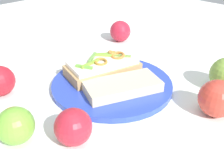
# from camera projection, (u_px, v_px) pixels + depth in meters

# --- Properties ---
(ground_plane) EXTENTS (2.00, 2.00, 0.00)m
(ground_plane) POSITION_uv_depth(u_px,v_px,m) (112.00, 86.00, 0.67)
(ground_plane) COLOR silver
(ground_plane) RESTS_ON ground
(plate) EXTENTS (0.30, 0.30, 0.01)m
(plate) POSITION_uv_depth(u_px,v_px,m) (112.00, 84.00, 0.67)
(plate) COLOR blue
(plate) RESTS_ON ground_plane
(sandwich) EXTENTS (0.20, 0.14, 0.05)m
(sandwich) POSITION_uv_depth(u_px,v_px,m) (103.00, 67.00, 0.69)
(sandwich) COLOR tan
(sandwich) RESTS_ON plate
(bread_slice_side) EXTENTS (0.19, 0.14, 0.02)m
(bread_slice_side) POSITION_uv_depth(u_px,v_px,m) (122.00, 86.00, 0.63)
(bread_slice_side) COLOR beige
(bread_slice_side) RESTS_ON plate
(apple_0) EXTENTS (0.11, 0.11, 0.08)m
(apple_0) POSITION_uv_depth(u_px,v_px,m) (217.00, 99.00, 0.55)
(apple_0) COLOR #C93B2D
(apple_0) RESTS_ON ground_plane
(apple_1) EXTENTS (0.08, 0.08, 0.07)m
(apple_1) POSITION_uv_depth(u_px,v_px,m) (120.00, 31.00, 0.93)
(apple_1) COLOR #B41F32
(apple_1) RESTS_ON ground_plane
(apple_2) EXTENTS (0.10, 0.10, 0.07)m
(apple_2) POSITION_uv_depth(u_px,v_px,m) (0.00, 81.00, 0.63)
(apple_2) COLOR #B41C28
(apple_2) RESTS_ON ground_plane
(apple_4) EXTENTS (0.08, 0.08, 0.07)m
(apple_4) POSITION_uv_depth(u_px,v_px,m) (73.00, 127.00, 0.48)
(apple_4) COLOR #B6202F
(apple_4) RESTS_ON ground_plane
(apple_5) EXTENTS (0.10, 0.10, 0.07)m
(apple_5) POSITION_uv_depth(u_px,v_px,m) (15.00, 126.00, 0.48)
(apple_5) COLOR #70B237
(apple_5) RESTS_ON ground_plane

